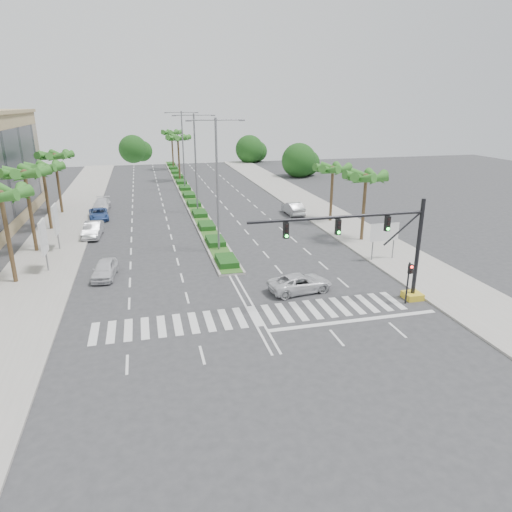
{
  "coord_description": "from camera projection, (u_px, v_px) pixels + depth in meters",
  "views": [
    {
      "loc": [
        -6.46,
        -26.13,
        13.22
      ],
      "look_at": [
        0.88,
        3.25,
        3.0
      ],
      "focal_mm": 32.0,
      "sensor_mm": 36.0,
      "label": 1
    }
  ],
  "objects": [
    {
      "name": "streetlight_mid",
      "position": [
        195.0,
        158.0,
        55.13
      ],
      "size": [
        5.1,
        0.25,
        12.0
      ],
      "color": "slate",
      "rests_on": "ground"
    },
    {
      "name": "median_grass",
      "position": [
        186.0,
        190.0,
        71.02
      ],
      "size": [
        1.8,
        75.0,
        0.04
      ],
      "primitive_type": "cube",
      "color": "#285A1F",
      "rests_on": "median"
    },
    {
      "name": "streetlight_near",
      "position": [
        217.0,
        179.0,
        40.42
      ],
      "size": [
        5.1,
        0.25,
        12.0
      ],
      "color": "slate",
      "rests_on": "ground"
    },
    {
      "name": "car_parked_a",
      "position": [
        105.0,
        269.0,
        36.05
      ],
      "size": [
        2.13,
        4.27,
        1.4
      ],
      "primitive_type": "imported",
      "rotation": [
        0.0,
        0.0,
        -0.12
      ],
      "color": "silver",
      "rests_on": "ground"
    },
    {
      "name": "car_parked_c",
      "position": [
        99.0,
        214.0,
        54.09
      ],
      "size": [
        2.64,
        4.85,
        1.29
      ],
      "primitive_type": "imported",
      "rotation": [
        0.0,
        0.0,
        0.11
      ],
      "color": "#2F4D8F",
      "rests_on": "ground"
    },
    {
      "name": "ground",
      "position": [
        255.0,
        316.0,
        29.73
      ],
      "size": [
        160.0,
        160.0,
        0.0
      ],
      "primitive_type": "plane",
      "color": "#333335",
      "rests_on": "ground"
    },
    {
      "name": "billboard_far",
      "position": [
        56.0,
        220.0,
        42.0
      ],
      "size": [
        0.18,
        2.1,
        4.35
      ],
      "color": "slate",
      "rests_on": "ground"
    },
    {
      "name": "palm_right_far",
      "position": [
        333.0,
        171.0,
        51.39
      ],
      "size": [
        4.57,
        4.68,
        6.75
      ],
      "color": "brown",
      "rests_on": "ground"
    },
    {
      "name": "palm_right_near",
      "position": [
        366.0,
        179.0,
        43.94
      ],
      "size": [
        4.57,
        4.68,
        7.05
      ],
      "color": "brown",
      "rests_on": "ground"
    },
    {
      "name": "car_right",
      "position": [
        293.0,
        209.0,
        56.31
      ],
      "size": [
        1.75,
        4.75,
        1.55
      ],
      "primitive_type": "imported",
      "rotation": [
        0.0,
        0.0,
        3.16
      ],
      "color": "#A3A3A8",
      "rests_on": "ground"
    },
    {
      "name": "streetlight_far",
      "position": [
        183.0,
        146.0,
        69.83
      ],
      "size": [
        5.1,
        0.25,
        12.0
      ],
      "color": "slate",
      "rests_on": "ground"
    },
    {
      "name": "palm_left_end",
      "position": [
        55.0,
        158.0,
        54.99
      ],
      "size": [
        4.57,
        4.68,
        7.75
      ],
      "color": "brown",
      "rests_on": "ground"
    },
    {
      "name": "car_crossing",
      "position": [
        300.0,
        283.0,
        33.4
      ],
      "size": [
        5.02,
        2.82,
        1.32
      ],
      "primitive_type": "imported",
      "rotation": [
        0.0,
        0.0,
        1.71
      ],
      "color": "silver",
      "rests_on": "ground"
    },
    {
      "name": "palm_left_far",
      "position": [
        43.0,
        170.0,
        47.76
      ],
      "size": [
        4.57,
        4.68,
        7.35
      ],
      "color": "brown",
      "rests_on": "ground"
    },
    {
      "name": "direction_sign",
      "position": [
        384.0,
        234.0,
        39.39
      ],
      "size": [
        2.7,
        0.11,
        3.4
      ],
      "color": "slate",
      "rests_on": "ground"
    },
    {
      "name": "pedestrian_signal",
      "position": [
        409.0,
        276.0,
        30.89
      ],
      "size": [
        0.28,
        0.36,
        3.0
      ],
      "color": "black",
      "rests_on": "ground"
    },
    {
      "name": "footpath_left",
      "position": [
        55.0,
        244.0,
        44.6
      ],
      "size": [
        6.0,
        120.0,
        0.15
      ],
      "primitive_type": "cube",
      "color": "gray",
      "rests_on": "ground"
    },
    {
      "name": "car_parked_b",
      "position": [
        93.0,
        230.0,
        46.96
      ],
      "size": [
        1.99,
        4.79,
        1.54
      ],
      "primitive_type": "imported",
      "rotation": [
        0.0,
        0.0,
        -0.08
      ],
      "color": "#AFAFB4",
      "rests_on": "ground"
    },
    {
      "name": "car_parked_d",
      "position": [
        102.0,
        205.0,
        58.79
      ],
      "size": [
        2.21,
        4.98,
        1.42
      ],
      "primitive_type": "imported",
      "rotation": [
        0.0,
        0.0,
        -0.05
      ],
      "color": "silver",
      "rests_on": "ground"
    },
    {
      "name": "signal_gantry",
      "position": [
        388.0,
        255.0,
        30.75
      ],
      "size": [
        12.6,
        1.2,
        7.2
      ],
      "color": "gold",
      "rests_on": "ground"
    },
    {
      "name": "palm_median_a",
      "position": [
        178.0,
        140.0,
        77.99
      ],
      "size": [
        4.57,
        4.68,
        8.05
      ],
      "color": "brown",
      "rests_on": "ground"
    },
    {
      "name": "palm_left_mid",
      "position": [
        25.0,
        176.0,
        40.22
      ],
      "size": [
        4.57,
        4.68,
        7.95
      ],
      "color": "brown",
      "rests_on": "ground"
    },
    {
      "name": "footpath_right",
      "position": [
        343.0,
        225.0,
        51.58
      ],
      "size": [
        6.0,
        120.0,
        0.15
      ],
      "primitive_type": "cube",
      "color": "gray",
      "rests_on": "ground"
    },
    {
      "name": "palm_median_b",
      "position": [
        172.0,
        134.0,
        91.78
      ],
      "size": [
        4.57,
        4.68,
        8.05
      ],
      "color": "brown",
      "rests_on": "ground"
    },
    {
      "name": "palm_left_near",
      "position": [
        1.0,
        197.0,
        32.99
      ],
      "size": [
        4.57,
        4.68,
        7.55
      ],
      "color": "brown",
      "rests_on": "ground"
    },
    {
      "name": "billboard_near",
      "position": [
        43.0,
        237.0,
        36.48
      ],
      "size": [
        0.18,
        2.1,
        4.35
      ],
      "color": "slate",
      "rests_on": "ground"
    },
    {
      "name": "median",
      "position": [
        186.0,
        191.0,
        71.06
      ],
      "size": [
        2.2,
        75.0,
        0.2
      ],
      "primitive_type": "cube",
      "color": "gray",
      "rests_on": "ground"
    }
  ]
}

